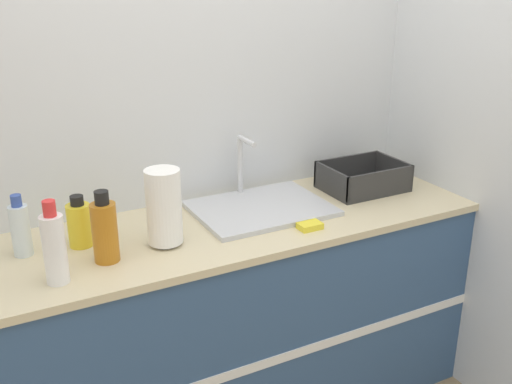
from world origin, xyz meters
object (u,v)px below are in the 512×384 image
Objects in this scene: sink at (260,206)px; bottle_white_spray at (54,247)px; bottle_yellow at (79,224)px; paper_towel_roll at (164,207)px; bottle_amber at (105,231)px; dish_rack at (363,180)px; bottle_clear at (20,229)px.

bottle_white_spray is at bearing -164.84° from sink.
bottle_white_spray is (-0.85, -0.23, 0.10)m from sink.
bottle_yellow is at bearing 62.12° from bottle_white_spray.
paper_towel_roll reaches higher than bottle_amber.
bottle_white_spray is (-0.18, -0.08, 0.01)m from bottle_amber.
bottle_yellow is (-1.24, 0.00, 0.04)m from dish_rack.
paper_towel_roll is 0.41m from bottle_white_spray.
bottle_amber is 0.19m from bottle_white_spray.
bottle_white_spray reaches higher than bottle_yellow.
bottle_yellow is at bearing 179.81° from dish_rack.
dish_rack is 1.27× the size of bottle_white_spray.
bottle_clear is (-1.44, 0.02, 0.06)m from dish_rack.
bottle_yellow is at bearing -5.41° from bottle_clear.
paper_towel_roll is at bearing -17.86° from bottle_clear.
bottle_amber reaches higher than bottle_clear.
bottle_white_spray is (-1.37, -0.23, 0.08)m from dish_rack.
bottle_white_spray is (-0.12, -0.23, 0.04)m from bottle_yellow.
bottle_amber is (0.25, -0.18, 0.01)m from bottle_clear.
paper_towel_roll is 0.80× the size of dish_rack.
sink reaches higher than bottle_amber.
bottle_yellow is (-0.72, 0.01, 0.07)m from sink.
paper_towel_roll is 0.22m from bottle_amber.
bottle_white_spray is at bearing -170.43° from dish_rack.
sink is 2.14× the size of bottle_amber.
bottle_yellow is 0.19m from bottle_clear.
dish_rack is 1.39m from bottle_white_spray.
bottle_amber is at bearing -72.15° from bottle_yellow.
bottle_white_spray reaches higher than sink.
dish_rack is 1.44m from bottle_clear.
bottle_white_spray reaches higher than bottle_amber.
sink is 0.52m from dish_rack.
bottle_clear is 0.80× the size of bottle_white_spray.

